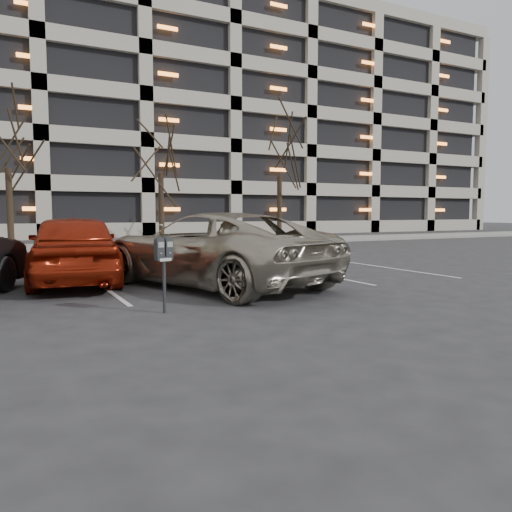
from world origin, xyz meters
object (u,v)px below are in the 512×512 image
(suv_silver, at_px, (213,249))
(tree_d, at_px, (280,136))
(tree_c, at_px, (160,129))
(car_red, at_px, (73,248))
(tree_b, at_px, (6,118))
(parking_meter, at_px, (164,256))

(suv_silver, bearing_deg, tree_d, -143.21)
(tree_c, distance_m, car_red, 14.96)
(tree_b, relative_size, car_red, 1.66)
(tree_c, xyz_separation_m, car_red, (-5.90, -12.78, -5.07))
(tree_b, bearing_deg, car_red, -85.10)
(tree_d, relative_size, suv_silver, 1.26)
(tree_b, xyz_separation_m, tree_c, (7.00, 0.00, 0.04))
(tree_c, height_order, car_red, tree_c)
(parking_meter, bearing_deg, suv_silver, 36.82)
(suv_silver, xyz_separation_m, car_red, (-2.79, 1.83, -0.00))
(car_red, bearing_deg, tree_b, -79.18)
(parking_meter, relative_size, car_red, 0.25)
(tree_c, bearing_deg, tree_b, 180.00)
(tree_d, xyz_separation_m, car_red, (-12.90, -12.78, -5.17))
(parking_meter, height_order, car_red, car_red)
(tree_d, height_order, car_red, tree_d)
(tree_b, xyz_separation_m, tree_d, (14.00, 0.00, 0.14))
(parking_meter, bearing_deg, tree_d, 38.87)
(tree_c, height_order, suv_silver, tree_c)
(tree_b, distance_m, tree_d, 14.00)
(parking_meter, height_order, suv_silver, suv_silver)
(tree_b, bearing_deg, tree_d, 0.00)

